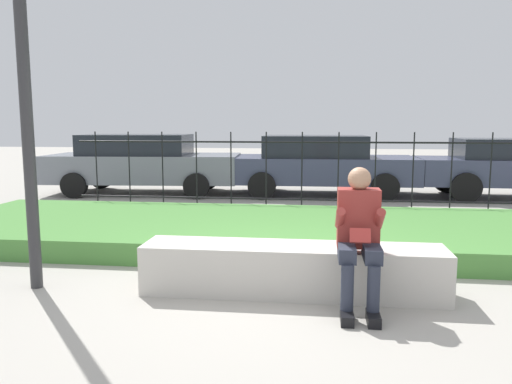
% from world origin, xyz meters
% --- Properties ---
extents(ground_plane, '(60.00, 60.00, 0.00)m').
position_xyz_m(ground_plane, '(0.00, 0.00, 0.00)').
color(ground_plane, '#A8A399').
extents(stone_bench, '(2.97, 0.57, 0.49)m').
position_xyz_m(stone_bench, '(0.05, 0.00, 0.22)').
color(stone_bench, beige).
rests_on(stone_bench, ground_plane).
extents(person_seated_reader, '(0.42, 0.73, 1.29)m').
position_xyz_m(person_seated_reader, '(0.66, -0.32, 0.71)').
color(person_seated_reader, black).
rests_on(person_seated_reader, ground_plane).
extents(grass_berm, '(10.47, 3.07, 0.28)m').
position_xyz_m(grass_berm, '(0.00, 2.24, 0.14)').
color(grass_berm, '#4C893D').
rests_on(grass_berm, ground_plane).
extents(iron_fence, '(8.47, 0.03, 1.54)m').
position_xyz_m(iron_fence, '(-0.00, 4.24, 0.81)').
color(iron_fence, black).
rests_on(iron_fence, ground_plane).
extents(car_parked_left, '(4.66, 2.20, 1.43)m').
position_xyz_m(car_parked_left, '(-3.93, 6.85, 0.75)').
color(car_parked_left, slate).
rests_on(car_parked_left, ground_plane).
extents(car_parked_center, '(4.36, 2.07, 1.41)m').
position_xyz_m(car_parked_center, '(0.33, 7.09, 0.75)').
color(car_parked_center, '#383D56').
rests_on(car_parked_center, ground_plane).
extents(street_lamp, '(0.28, 0.28, 3.96)m').
position_xyz_m(street_lamp, '(-2.58, -0.14, 2.43)').
color(street_lamp, '#2D2D30').
rests_on(street_lamp, ground_plane).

